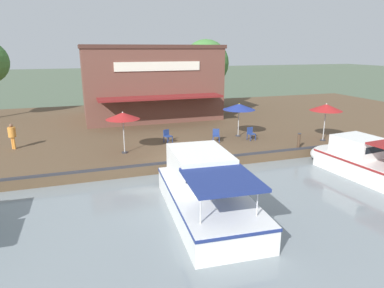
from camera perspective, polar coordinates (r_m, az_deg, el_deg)
ground_plane at (r=19.07m, az=0.59°, el=-4.57°), size 220.00×220.00×0.00m
quay_deck at (r=29.20m, az=-6.47°, el=3.10°), size 22.00×56.00×0.60m
quay_edge_fender at (r=18.94m, az=0.50°, el=-2.62°), size 0.20×50.40×0.10m
waterfront_restaurant at (r=31.25m, az=-7.09°, el=10.30°), size 9.07×11.66×6.28m
patio_umbrella_mid_patio_left at (r=24.23m, az=21.46°, el=5.69°), size 2.09×2.09×2.51m
patio_umbrella_far_corner at (r=24.02m, az=7.86°, el=6.17°), size 2.24×2.24×2.35m
patio_umbrella_mid_patio_right at (r=20.19m, az=-11.47°, el=4.60°), size 1.97×1.97×2.47m
cafe_chair_beside_entrance at (r=23.47m, az=9.78°, el=1.83°), size 0.48×0.48×0.85m
cafe_chair_facing_river at (r=22.72m, az=4.04°, el=1.56°), size 0.56×0.56×0.85m
cafe_chair_under_first_umbrella at (r=22.55m, az=-4.13°, el=1.45°), size 0.57×0.57×0.85m
person_near_entrance at (r=23.60m, az=-27.81°, el=1.57°), size 0.45×0.45×1.58m
motorboat_far_downstream at (r=14.48m, az=1.67°, el=-7.28°), size 7.96×3.30×2.37m
motorboat_outer_channel at (r=20.37m, az=26.50°, el=-2.56°), size 7.06×3.17×2.10m
mooring_post at (r=22.14m, az=17.38°, el=0.53°), size 0.22×0.22×0.96m
swan at (r=13.09m, az=0.81°, el=-13.40°), size 0.50×0.63×0.69m
tree_behind_restaurant at (r=36.85m, az=2.15°, el=13.11°), size 5.13×4.89×6.95m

